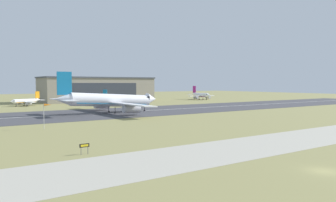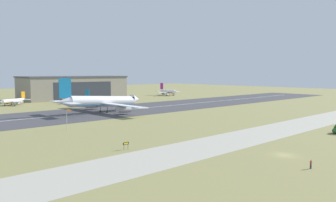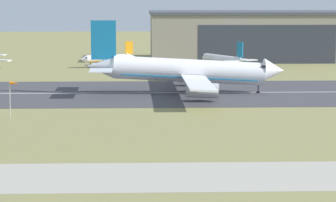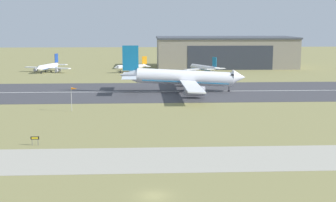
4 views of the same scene
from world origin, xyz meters
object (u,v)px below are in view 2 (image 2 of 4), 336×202
airplane_parked_far_east (13,101)px  windsock_pole (69,112)px  airplane_parked_east (168,92)px  airplane_parked_centre (75,98)px  runway_sign (126,144)px  spectator_left (311,164)px  airplane_landing (103,102)px

airplane_parked_far_east → windsock_pole: size_ratio=2.68×
airplane_parked_east → windsock_pole: size_ratio=3.53×
airplane_parked_centre → runway_sign: (-50.24, -126.37, -1.53)m
runway_sign → airplane_parked_centre: bearing=68.3°
airplane_parked_east → airplane_parked_far_east: size_ratio=1.32×
airplane_parked_centre → spectator_left: bearing=-101.2°
runway_sign → spectator_left: size_ratio=1.06×
airplane_landing → airplane_parked_east: airplane_landing is taller
runway_sign → windsock_pole: bearing=85.7°
windsock_pole → runway_sign: (-2.75, -36.20, -4.60)m
airplane_landing → runway_sign: airplane_landing is taller
airplane_parked_east → spectator_left: (-121.70, -173.93, -2.36)m
spectator_left → airplane_landing: bearing=80.2°
runway_sign → spectator_left: (17.70, -38.15, -0.49)m
airplane_parked_centre → runway_sign: size_ratio=11.83×
airplane_parked_centre → runway_sign: bearing=-111.7°
airplane_landing → runway_sign: (-36.59, -70.78, -3.67)m
airplane_landing → spectator_left: airplane_landing is taller
airplane_parked_far_east → spectator_left: (1.89, -173.49, -1.70)m
windsock_pole → runway_sign: size_ratio=3.65×
airplane_landing → airplane_parked_centre: 57.28m
airplane_parked_centre → windsock_pole: (-47.48, -90.17, 3.06)m
airplane_parked_east → runway_sign: airplane_parked_east is taller
airplane_parked_centre → airplane_parked_far_east: bearing=165.4°
airplane_parked_east → runway_sign: 194.61m
airplane_parked_east → spectator_left: size_ratio=13.61×
airplane_parked_east → windsock_pole: bearing=-143.9°
airplane_parked_far_east → airplane_parked_centre: bearing=-14.6°
airplane_parked_east → airplane_landing: bearing=-147.7°
airplane_parked_far_east → runway_sign: (-15.82, -135.33, -1.21)m
airplane_landing → windsock_pole: bearing=-134.4°
runway_sign → spectator_left: runway_sign is taller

